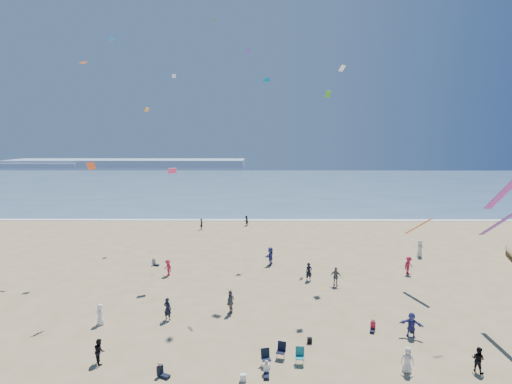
{
  "coord_description": "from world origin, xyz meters",
  "views": [
    {
      "loc": [
        2.2,
        -18.84,
        13.34
      ],
      "look_at": [
        2.0,
        8.0,
        9.69
      ],
      "focal_mm": 28.0,
      "sensor_mm": 36.0,
      "label": 1
    }
  ],
  "objects": [
    {
      "name": "chair_cluster",
      "position": [
        3.6,
        3.38,
        0.5
      ],
      "size": [
        2.69,
        1.54,
        1.0
      ],
      "color": "black",
      "rests_on": "ground"
    },
    {
      "name": "headland_near",
      "position": [
        -100.0,
        165.0,
        1.0
      ],
      "size": [
        40.0,
        14.0,
        2.0
      ],
      "primitive_type": "cube",
      "color": "#7A8EA8",
      "rests_on": "ground"
    },
    {
      "name": "black_backpack",
      "position": [
        5.53,
        5.73,
        0.19
      ],
      "size": [
        0.3,
        0.22,
        0.38
      ],
      "primitive_type": "cube",
      "color": "black",
      "rests_on": "ground"
    },
    {
      "name": "surf_line",
      "position": [
        0.0,
        45.0,
        0.04
      ],
      "size": [
        220.0,
        1.2,
        0.08
      ],
      "primitive_type": "cube",
      "color": "white",
      "rests_on": "ground"
    },
    {
      "name": "standing_flyers",
      "position": [
        5.76,
        16.54,
        0.86
      ],
      "size": [
        30.37,
        39.35,
        1.94
      ],
      "color": "black",
      "rests_on": "ground"
    },
    {
      "name": "navy_bag",
      "position": [
        12.83,
        7.3,
        0.17
      ],
      "size": [
        0.28,
        0.18,
        0.34
      ],
      "primitive_type": "cube",
      "color": "black",
      "rests_on": "ground"
    },
    {
      "name": "white_tote",
      "position": [
        1.35,
        1.59,
        0.2
      ],
      "size": [
        0.35,
        0.2,
        0.4
      ],
      "primitive_type": "cube",
      "color": "white",
      "rests_on": "ground"
    },
    {
      "name": "kites_aloft",
      "position": [
        8.82,
        14.58,
        15.01
      ],
      "size": [
        36.12,
        43.82,
        28.38
      ],
      "color": "#76278F",
      "rests_on": "ground"
    },
    {
      "name": "headland_far",
      "position": [
        -60.0,
        170.0,
        1.6
      ],
      "size": [
        110.0,
        20.0,
        3.2
      ],
      "primitive_type": "cube",
      "color": "#7A8EA8",
      "rests_on": "ground"
    },
    {
      "name": "seated_group",
      "position": [
        1.48,
        6.26,
        0.42
      ],
      "size": [
        20.0,
        24.91,
        0.84
      ],
      "color": "white",
      "rests_on": "ground"
    },
    {
      "name": "ocean",
      "position": [
        0.0,
        95.0,
        0.03
      ],
      "size": [
        220.0,
        100.0,
        0.06
      ],
      "primitive_type": "cube",
      "color": "#476B84",
      "rests_on": "ground"
    }
  ]
}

